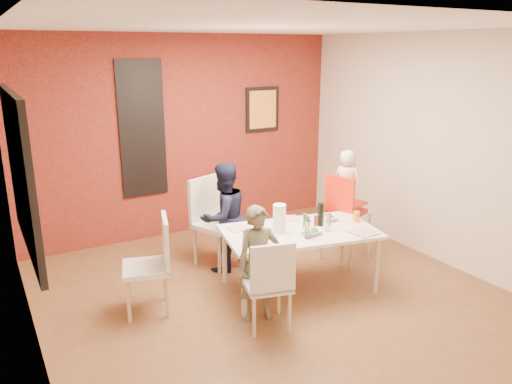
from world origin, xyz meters
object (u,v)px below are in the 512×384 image
toddler (347,180)px  child_near (258,264)px  chair_near (270,281)px  chair_left (155,259)px  wine_bottle (321,214)px  chair_far (212,216)px  paper_towel_roll (279,219)px  dining_table (300,235)px  high_chair (344,209)px  child_far (224,217)px

toddler → child_near: bearing=92.2°
chair_near → chair_left: size_ratio=0.92×
wine_bottle → toddler: bearing=29.1°
chair_far → paper_towel_roll: (0.29, -1.04, 0.23)m
toddler → wine_bottle: size_ratio=2.89×
chair_far → toddler: size_ratio=1.43×
chair_left → wine_bottle: 1.80m
toddler → dining_table: bearing=90.9°
chair_near → high_chair: bearing=-135.3°
child_near → paper_towel_roll: (0.46, 0.37, 0.25)m
chair_left → child_near: size_ratio=0.85×
dining_table → child_far: bearing=119.3°
chair_far → toddler: toddler is taller
chair_left → wine_bottle: (1.76, -0.30, 0.26)m
chair_far → paper_towel_roll: chair_far is taller
child_near → wine_bottle: size_ratio=4.46×
chair_far → wine_bottle: bearing=-74.9°
toddler → wine_bottle: (-0.64, -0.36, -0.21)m
child_far → paper_towel_roll: child_far is taller
dining_table → chair_far: bearing=114.9°
chair_left → toddler: (2.40, 0.05, 0.47)m
toddler → paper_towel_roll: (-1.14, -0.32, -0.19)m
dining_table → child_near: (-0.69, -0.32, -0.04)m
chair_left → paper_towel_roll: paper_towel_roll is taller
chair_near → paper_towel_roll: (0.49, 0.61, 0.32)m
child_far → wine_bottle: (0.75, -0.83, 0.15)m
chair_left → wine_bottle: bearing=96.4°
high_chair → toddler: toddler is taller
chair_far → chair_left: 1.25m
chair_far → paper_towel_roll: 1.10m
chair_near → chair_left: bearing=-33.2°
dining_table → chair_far: size_ratio=1.67×
dining_table → chair_near: 0.90m
dining_table → child_near: 0.76m
chair_near → wine_bottle: wine_bottle is taller
chair_far → wine_bottle: 1.35m
chair_left → toddler: 2.45m
child_far → wine_bottle: bearing=119.9°
child_far → wine_bottle: child_far is taller
chair_left → high_chair: (2.37, 0.04, 0.12)m
chair_left → toddler: bearing=107.5°
high_chair → toddler: 0.35m
child_near → paper_towel_roll: child_near is taller
chair_far → high_chair: (1.40, -0.74, 0.07)m
high_chair → wine_bottle: bearing=98.5°
child_near → toddler: size_ratio=1.54×
high_chair → wine_bottle: (-0.61, -0.34, 0.14)m
paper_towel_roll → toddler: bearing=15.5°
chair_far → child_far: 0.26m
chair_near → chair_left: (-0.78, 0.87, 0.04)m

